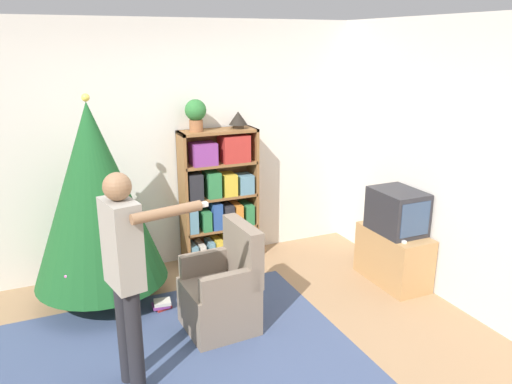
{
  "coord_description": "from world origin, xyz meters",
  "views": [
    {
      "loc": [
        -1.11,
        -3.11,
        2.38
      ],
      "look_at": [
        0.65,
        0.89,
        1.05
      ],
      "focal_mm": 35.0,
      "sensor_mm": 36.0,
      "label": 1
    }
  ],
  "objects_px": {
    "table_lamp": "(238,119)",
    "armchair": "(223,293)",
    "christmas_tree": "(95,195)",
    "standing_person": "(125,267)",
    "bookshelf": "(220,199)",
    "television": "(397,211)",
    "potted_plant": "(196,113)"
  },
  "relations": [
    {
      "from": "television",
      "to": "potted_plant",
      "type": "distance_m",
      "value": 2.25
    },
    {
      "from": "bookshelf",
      "to": "television",
      "type": "height_order",
      "value": "bookshelf"
    },
    {
      "from": "armchair",
      "to": "table_lamp",
      "type": "relative_size",
      "value": 4.6
    },
    {
      "from": "christmas_tree",
      "to": "standing_person",
      "type": "bearing_deg",
      "value": -88.98
    },
    {
      "from": "christmas_tree",
      "to": "standing_person",
      "type": "height_order",
      "value": "christmas_tree"
    },
    {
      "from": "television",
      "to": "table_lamp",
      "type": "distance_m",
      "value": 1.89
    },
    {
      "from": "bookshelf",
      "to": "armchair",
      "type": "relative_size",
      "value": 1.61
    },
    {
      "from": "bookshelf",
      "to": "television",
      "type": "xyz_separation_m",
      "value": [
        1.43,
        -1.21,
        0.04
      ]
    },
    {
      "from": "christmas_tree",
      "to": "table_lamp",
      "type": "distance_m",
      "value": 1.7
    },
    {
      "from": "christmas_tree",
      "to": "table_lamp",
      "type": "relative_size",
      "value": 9.75
    },
    {
      "from": "christmas_tree",
      "to": "potted_plant",
      "type": "bearing_deg",
      "value": 20.79
    },
    {
      "from": "armchair",
      "to": "table_lamp",
      "type": "bearing_deg",
      "value": 149.49
    },
    {
      "from": "television",
      "to": "table_lamp",
      "type": "height_order",
      "value": "table_lamp"
    },
    {
      "from": "bookshelf",
      "to": "standing_person",
      "type": "bearing_deg",
      "value": -126.19
    },
    {
      "from": "bookshelf",
      "to": "christmas_tree",
      "type": "relative_size",
      "value": 0.76
    },
    {
      "from": "table_lamp",
      "to": "television",
      "type": "bearing_deg",
      "value": -45.3
    },
    {
      "from": "television",
      "to": "potted_plant",
      "type": "height_order",
      "value": "potted_plant"
    },
    {
      "from": "standing_person",
      "to": "armchair",
      "type": "bearing_deg",
      "value": 106.97
    },
    {
      "from": "bookshelf",
      "to": "christmas_tree",
      "type": "height_order",
      "value": "christmas_tree"
    },
    {
      "from": "armchair",
      "to": "potted_plant",
      "type": "distance_m",
      "value": 1.9
    },
    {
      "from": "armchair",
      "to": "standing_person",
      "type": "xyz_separation_m",
      "value": [
        -0.85,
        -0.47,
        0.62
      ]
    },
    {
      "from": "standing_person",
      "to": "potted_plant",
      "type": "height_order",
      "value": "potted_plant"
    },
    {
      "from": "bookshelf",
      "to": "armchair",
      "type": "height_order",
      "value": "bookshelf"
    },
    {
      "from": "armchair",
      "to": "christmas_tree",
      "type": "bearing_deg",
      "value": -139.03
    },
    {
      "from": "television",
      "to": "potted_plant",
      "type": "bearing_deg",
      "value": 143.94
    },
    {
      "from": "table_lamp",
      "to": "armchair",
      "type": "bearing_deg",
      "value": -117.24
    },
    {
      "from": "armchair",
      "to": "standing_person",
      "type": "distance_m",
      "value": 1.15
    },
    {
      "from": "christmas_tree",
      "to": "standing_person",
      "type": "xyz_separation_m",
      "value": [
        0.02,
        -1.38,
        -0.11
      ]
    },
    {
      "from": "bookshelf",
      "to": "potted_plant",
      "type": "xyz_separation_m",
      "value": [
        -0.24,
        0.01,
        0.95
      ]
    },
    {
      "from": "christmas_tree",
      "to": "standing_person",
      "type": "relative_size",
      "value": 1.23
    },
    {
      "from": "television",
      "to": "standing_person",
      "type": "height_order",
      "value": "standing_person"
    },
    {
      "from": "television",
      "to": "potted_plant",
      "type": "relative_size",
      "value": 1.62
    }
  ]
}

